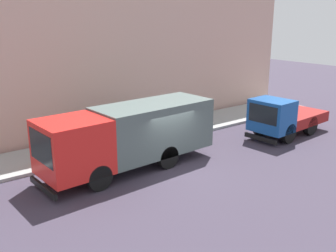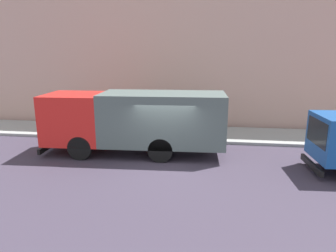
% 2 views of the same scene
% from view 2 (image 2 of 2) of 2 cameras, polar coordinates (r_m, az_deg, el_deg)
% --- Properties ---
extents(ground, '(80.00, 80.00, 0.00)m').
position_cam_2_polar(ground, '(12.99, -0.54, -6.94)').
color(ground, '#3B3343').
extents(sidewalk, '(3.24, 30.00, 0.15)m').
position_cam_2_polar(sidewalk, '(17.34, 1.62, -1.34)').
color(sidewalk, '#989C99').
rests_on(sidewalk, ground).
extents(building_facade, '(0.50, 30.00, 9.52)m').
position_cam_2_polar(building_facade, '(18.85, 2.42, 14.27)').
color(building_facade, '#CAA191').
rests_on(building_facade, ground).
extents(large_utility_truck, '(2.75, 8.33, 2.84)m').
position_cam_2_polar(large_utility_truck, '(13.82, -6.34, 1.33)').
color(large_utility_truck, red).
rests_on(large_utility_truck, ground).
extents(pedestrian_walking, '(0.47, 0.47, 1.64)m').
position_cam_2_polar(pedestrian_walking, '(17.90, -0.78, 2.23)').
color(pedestrian_walking, black).
rests_on(pedestrian_walking, sidewalk).
extents(pedestrian_standing, '(0.42, 0.42, 1.62)m').
position_cam_2_polar(pedestrian_standing, '(18.01, 3.44, 2.29)').
color(pedestrian_standing, brown).
rests_on(pedestrian_standing, sidewalk).
extents(pedestrian_third, '(0.38, 0.38, 1.69)m').
position_cam_2_polar(pedestrian_third, '(17.12, -6.73, 1.73)').
color(pedestrian_third, '#4C394E').
rests_on(pedestrian_third, sidewalk).
extents(traffic_cone_orange, '(0.50, 0.50, 0.71)m').
position_cam_2_polar(traffic_cone_orange, '(17.56, -14.20, -0.12)').
color(traffic_cone_orange, orange).
rests_on(traffic_cone_orange, sidewalk).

